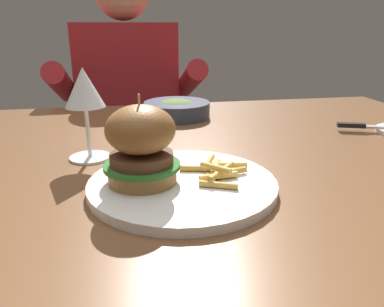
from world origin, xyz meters
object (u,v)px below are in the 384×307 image
at_px(table_knife, 382,127).
at_px(diner_person, 130,136).
at_px(main_plate, 183,184).
at_px(wine_glass, 84,92).
at_px(burger_sandwich, 141,144).
at_px(soup_bowl, 177,109).

height_order(table_knife, diner_person, diner_person).
bearing_deg(main_plate, diner_person, 93.65).
height_order(main_plate, wine_glass, wine_glass).
bearing_deg(table_knife, burger_sandwich, -158.85).
distance_m(main_plate, table_knife, 0.54).
xyz_separation_m(table_knife, diner_person, (-0.55, 0.69, -0.19)).
distance_m(main_plate, burger_sandwich, 0.09).
xyz_separation_m(wine_glass, table_knife, (0.64, 0.05, -0.11)).
xyz_separation_m(table_knife, soup_bowl, (-0.43, 0.24, 0.01)).
xyz_separation_m(main_plate, burger_sandwich, (-0.06, 0.01, 0.06)).
xyz_separation_m(burger_sandwich, wine_glass, (-0.09, 0.16, 0.05)).
bearing_deg(main_plate, wine_glass, 131.28).
relative_size(main_plate, burger_sandwich, 2.17).
xyz_separation_m(wine_glass, soup_bowl, (0.20, 0.29, -0.10)).
bearing_deg(diner_person, wine_glass, -96.55).
distance_m(burger_sandwich, wine_glass, 0.19).
relative_size(burger_sandwich, diner_person, 0.11).
bearing_deg(table_knife, wine_glass, -175.08).
bearing_deg(main_plate, soup_bowl, 82.49).
distance_m(wine_glass, soup_bowl, 0.37).
distance_m(burger_sandwich, table_knife, 0.59).
bearing_deg(burger_sandwich, diner_person, 90.00).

